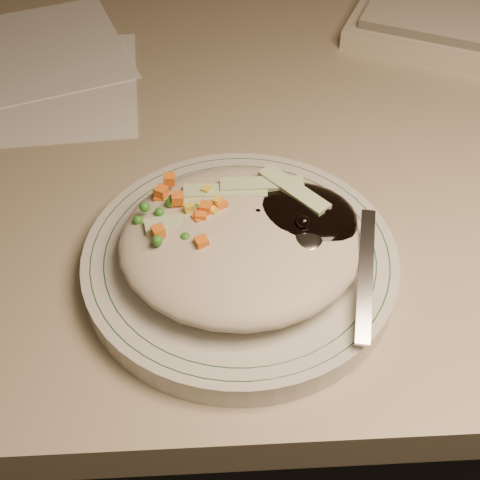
{
  "coord_description": "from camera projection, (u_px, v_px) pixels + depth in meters",
  "views": [
    {
      "loc": [
        -0.12,
        0.82,
        1.16
      ],
      "look_at": [
        -0.1,
        1.19,
        0.78
      ],
      "focal_mm": 50.0,
      "sensor_mm": 36.0,
      "label": 1
    }
  ],
  "objects": [
    {
      "name": "meal",
      "position": [
        246.0,
        236.0,
        0.53
      ],
      "size": [
        0.2,
        0.18,
        0.05
      ],
      "color": "beige",
      "rests_on": "plate"
    },
    {
      "name": "plate_rim",
      "position": [
        240.0,
        254.0,
        0.54
      ],
      "size": [
        0.24,
        0.24,
        0.0
      ],
      "color": "#144723",
      "rests_on": "plate"
    },
    {
      "name": "plate",
      "position": [
        240.0,
        262.0,
        0.55
      ],
      "size": [
        0.26,
        0.26,
        0.02
      ],
      "primitive_type": "cylinder",
      "color": "silver",
      "rests_on": "desk"
    },
    {
      "name": "desk",
      "position": [
        310.0,
        256.0,
        0.84
      ],
      "size": [
        1.4,
        0.7,
        0.74
      ],
      "color": "tan",
      "rests_on": "ground"
    }
  ]
}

